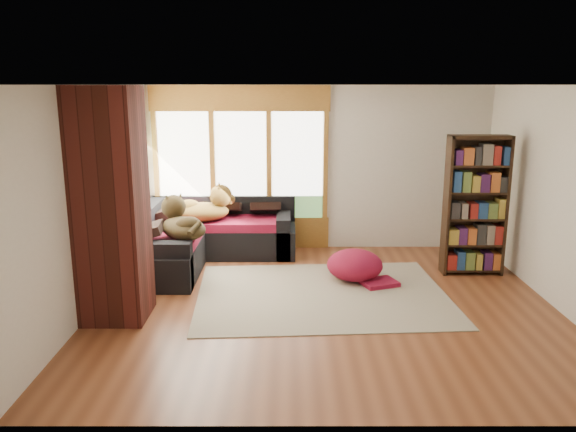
# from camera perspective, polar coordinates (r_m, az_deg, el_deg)

# --- Properties ---
(floor) EXTENTS (5.50, 5.50, 0.00)m
(floor) POSITION_cam_1_polar(r_m,az_deg,el_deg) (6.91, 3.77, -8.95)
(floor) COLOR brown
(floor) RESTS_ON ground
(ceiling) EXTENTS (5.50, 5.50, 0.00)m
(ceiling) POSITION_cam_1_polar(r_m,az_deg,el_deg) (6.41, 4.12, 13.14)
(ceiling) COLOR white
(wall_back) EXTENTS (5.50, 0.04, 2.60)m
(wall_back) POSITION_cam_1_polar(r_m,az_deg,el_deg) (9.00, 2.86, 4.84)
(wall_back) COLOR silver
(wall_back) RESTS_ON ground
(wall_front) EXTENTS (5.50, 0.04, 2.60)m
(wall_front) POSITION_cam_1_polar(r_m,az_deg,el_deg) (4.13, 6.28, -5.25)
(wall_front) COLOR silver
(wall_front) RESTS_ON ground
(wall_left) EXTENTS (0.04, 5.00, 2.60)m
(wall_left) POSITION_cam_1_polar(r_m,az_deg,el_deg) (6.92, -19.45, 1.58)
(wall_left) COLOR silver
(wall_left) RESTS_ON ground
(wall_right) EXTENTS (0.04, 5.00, 2.60)m
(wall_right) POSITION_cam_1_polar(r_m,az_deg,el_deg) (7.26, 26.13, 1.51)
(wall_right) COLOR silver
(wall_right) RESTS_ON ground
(windows_back) EXTENTS (2.82, 0.10, 1.90)m
(windows_back) POSITION_cam_1_polar(r_m,az_deg,el_deg) (8.98, -4.82, 5.12)
(windows_back) COLOR olive
(windows_back) RESTS_ON wall_back
(windows_left) EXTENTS (0.10, 2.62, 1.90)m
(windows_left) POSITION_cam_1_polar(r_m,az_deg,el_deg) (8.02, -16.49, 3.66)
(windows_left) COLOR olive
(windows_left) RESTS_ON wall_left
(roller_blind) EXTENTS (0.03, 0.72, 0.90)m
(roller_blind) POSITION_cam_1_polar(r_m,az_deg,el_deg) (8.76, -14.96, 7.16)
(roller_blind) COLOR gray
(roller_blind) RESTS_ON wall_left
(brick_chimney) EXTENTS (0.70, 0.70, 2.60)m
(brick_chimney) POSITION_cam_1_polar(r_m,az_deg,el_deg) (6.48, -17.53, 0.98)
(brick_chimney) COLOR #471914
(brick_chimney) RESTS_ON ground
(sectional_sofa) EXTENTS (2.20, 2.20, 0.80)m
(sectional_sofa) POSITION_cam_1_polar(r_m,az_deg,el_deg) (8.54, -10.16, -2.64)
(sectional_sofa) COLOR black
(sectional_sofa) RESTS_ON ground
(area_rug) EXTENTS (3.28, 2.58, 0.01)m
(area_rug) POSITION_cam_1_polar(r_m,az_deg,el_deg) (7.22, 3.48, -7.92)
(area_rug) COLOR beige
(area_rug) RESTS_ON ground
(bookshelf) EXTENTS (0.83, 0.28, 1.94)m
(bookshelf) POSITION_cam_1_polar(r_m,az_deg,el_deg) (8.16, 18.50, 0.98)
(bookshelf) COLOR black
(bookshelf) RESTS_ON ground
(pouf) EXTENTS (1.01, 1.01, 0.41)m
(pouf) POSITION_cam_1_polar(r_m,az_deg,el_deg) (7.73, 6.80, -4.88)
(pouf) COLOR maroon
(pouf) RESTS_ON area_rug
(dog_tan) EXTENTS (0.94, 0.64, 0.48)m
(dog_tan) POSITION_cam_1_polar(r_m,az_deg,el_deg) (8.60, -8.34, 0.83)
(dog_tan) COLOR brown
(dog_tan) RESTS_ON sectional_sofa
(dog_brindle) EXTENTS (0.91, 0.99, 0.48)m
(dog_brindle) POSITION_cam_1_polar(r_m,az_deg,el_deg) (7.74, -10.82, -0.71)
(dog_brindle) COLOR black
(dog_brindle) RESTS_ON sectional_sofa
(throw_pillows) EXTENTS (1.98, 1.68, 0.45)m
(throw_pillows) POSITION_cam_1_polar(r_m,az_deg,el_deg) (8.56, -9.87, 0.71)
(throw_pillows) COLOR black
(throw_pillows) RESTS_ON sectional_sofa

